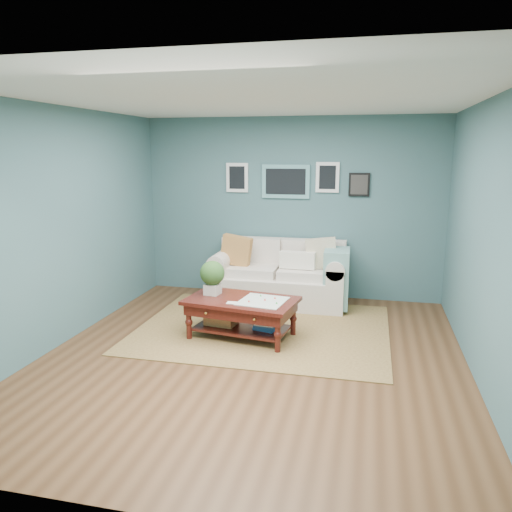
% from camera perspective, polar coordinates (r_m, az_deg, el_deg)
% --- Properties ---
extents(room_shell, '(5.00, 5.02, 2.70)m').
position_cam_1_polar(room_shell, '(5.21, -0.24, 2.67)').
color(room_shell, brown).
rests_on(room_shell, ground).
extents(area_rug, '(3.08, 2.47, 0.01)m').
position_cam_1_polar(area_rug, '(6.35, 0.83, -8.27)').
color(area_rug, brown).
rests_on(area_rug, ground).
extents(loveseat, '(1.97, 0.90, 1.01)m').
position_cam_1_polar(loveseat, '(7.30, 3.36, -2.26)').
color(loveseat, beige).
rests_on(loveseat, ground).
extents(coffee_table, '(1.38, 0.93, 0.90)m').
position_cam_1_polar(coffee_table, '(5.98, -2.24, -5.59)').
color(coffee_table, black).
rests_on(coffee_table, ground).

